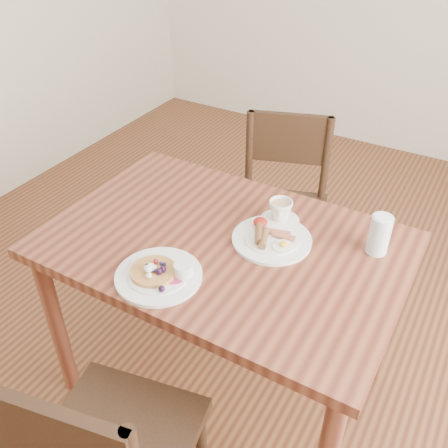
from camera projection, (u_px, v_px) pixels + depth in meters
name	position (u px, v px, depth m)	size (l,w,h in m)	color
ground	(224.00, 380.00, 2.13)	(5.00, 5.00, 0.00)	#502716
dining_table	(224.00, 263.00, 1.74)	(1.20, 0.80, 0.75)	brown
chair_far	(282.00, 203.00, 2.34)	(0.53, 0.53, 0.88)	#2F2011
pancake_plate	(160.00, 274.00, 1.53)	(0.27, 0.27, 0.06)	white
breakfast_plate	(271.00, 238.00, 1.68)	(0.27, 0.27, 0.04)	white
teacup_saucer	(280.00, 213.00, 1.75)	(0.14, 0.14, 0.09)	white
water_glass	(379.00, 235.00, 1.60)	(0.07, 0.07, 0.14)	silver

